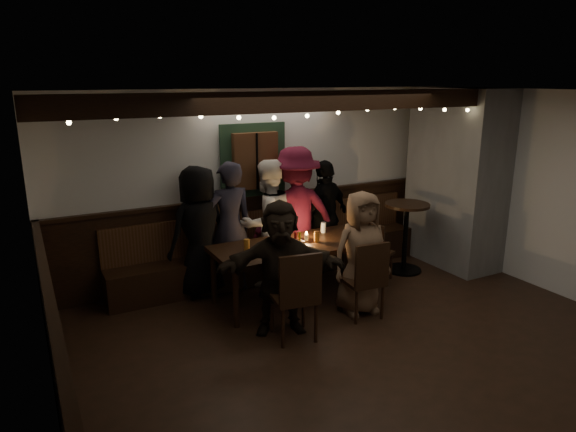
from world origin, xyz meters
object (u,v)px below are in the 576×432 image
person_e (325,216)px  person_c (267,223)px  high_top (406,229)px  person_b (230,227)px  chair_end (374,249)px  person_d (296,214)px  dining_table (295,249)px  person_a (199,232)px  chair_near_right (367,276)px  person_g (361,253)px  chair_near_left (297,292)px  person_f (280,267)px

person_e → person_c: bearing=-17.7°
high_top → person_b: size_ratio=0.59×
chair_end → person_d: person_d is taller
dining_table → chair_end: dining_table is taller
high_top → person_a: bearing=168.3°
dining_table → person_a: size_ratio=1.23×
dining_table → high_top: size_ratio=2.05×
person_b → person_d: 0.95m
chair_near_right → person_d: (-0.12, 1.50, 0.39)m
chair_near_right → person_a: bearing=132.5°
chair_end → person_e: bearing=116.9°
person_a → chair_near_right: bearing=117.3°
chair_end → person_g: size_ratio=0.57×
high_top → person_g: size_ratio=0.68×
chair_end → person_c: size_ratio=0.50×
dining_table → chair_near_right: (0.46, -0.87, -0.14)m
chair_near_right → person_e: bearing=75.3°
chair_end → person_a: size_ratio=0.50×
chair_end → person_c: person_c is taller
chair_near_right → chair_end: chair_near_right is taller
chair_near_left → chair_end: (1.74, 0.97, -0.09)m
chair_end → person_g: 1.02m
chair_near_left → chair_near_right: bearing=5.4°
person_a → person_e: (1.88, -0.01, -0.03)m
high_top → person_b: (-2.49, 0.54, 0.22)m
chair_near_left → person_g: bearing=16.1°
chair_near_right → person_g: bearing=75.4°
dining_table → person_f: 0.86m
chair_near_right → person_d: size_ratio=0.51×
chair_near_right → person_b: bearing=124.8°
person_d → chair_end: bearing=150.4°
chair_near_left → person_b: (-0.10, 1.63, 0.29)m
person_g → person_c: bearing=120.0°
dining_table → person_c: person_c is taller
chair_near_left → person_f: person_f is taller
person_c → person_d: 0.43m
high_top → person_e: size_ratio=0.62×
person_d → person_g: person_d is taller
dining_table → chair_end: size_ratio=2.45×
chair_near_left → chair_near_right: chair_near_left is taller
person_d → person_a: bearing=0.9°
chair_near_left → chair_end: chair_near_left is taller
person_e → person_b: bearing=-20.1°
person_e → person_g: person_e is taller
person_c → person_g: bearing=104.9°
person_a → person_g: size_ratio=1.14×
chair_end → person_g: (-0.72, -0.68, 0.27)m
dining_table → person_a: person_a is taller
chair_end → person_d: size_ratio=0.46×
person_f → person_g: size_ratio=1.00×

